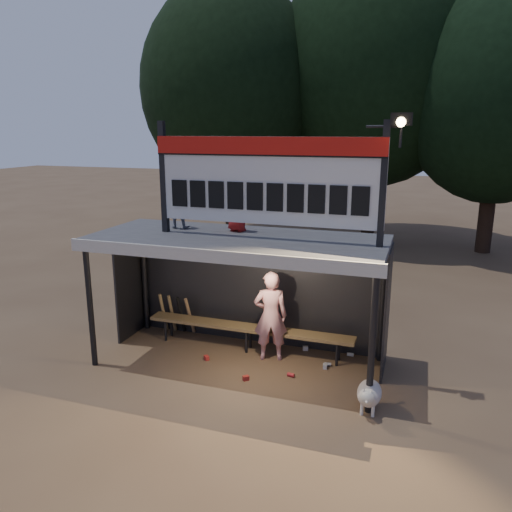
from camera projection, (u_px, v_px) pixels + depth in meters
The scene contains 13 objects.
ground at pixel (238, 362), 9.00m from camera, with size 80.00×80.00×0.00m, color brown.
player at pixel (271, 316), 8.94m from camera, with size 0.61×0.40×1.66m, color white.
child_a at pixel (178, 203), 9.06m from camera, with size 0.44×0.34×0.90m, color slate.
child_b at pixel (237, 206), 8.76m from camera, with size 0.43×0.28×0.89m, color #A01A18.
dugout_shelter at pixel (242, 260), 8.77m from camera, with size 5.10×2.08×2.32m.
scoreboard_assembly at pixel (269, 178), 8.00m from camera, with size 4.10×0.27×1.99m.
bench at pixel (248, 329), 9.40m from camera, with size 4.00×0.35×0.48m.
tree_left at pixel (231, 88), 18.06m from camera, with size 6.46×6.46×9.27m.
tree_mid at pixel (376, 69), 17.73m from camera, with size 7.22×7.22×10.36m.
tree_right at pixel (500, 93), 15.82m from camera, with size 6.08×6.08×8.72m.
dog at pixel (369, 394), 7.38m from camera, with size 0.36×0.81×0.49m.
bats at pixel (176, 314), 10.16m from camera, with size 0.68×0.35×0.84m.
litter at pixel (293, 363), 8.88m from camera, with size 2.59×1.57×0.08m.
Camera 1 is at (2.93, -7.72, 4.08)m, focal length 35.00 mm.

